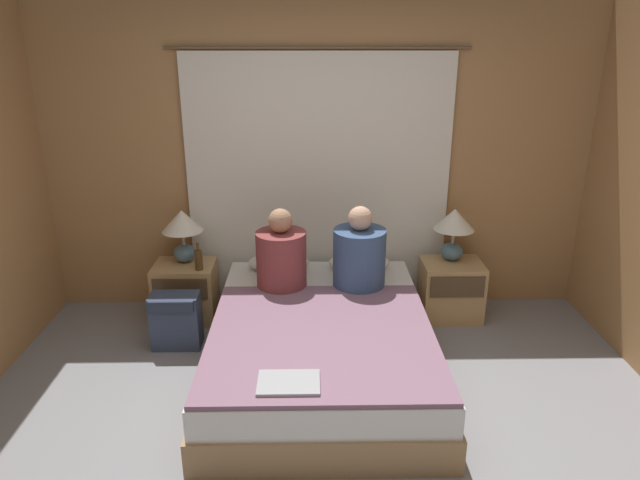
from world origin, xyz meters
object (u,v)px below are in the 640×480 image
Objects in this scene: pillow_right at (359,262)px; backpack_on_floor at (176,318)px; nightstand_left at (186,292)px; nightstand_right at (451,290)px; pillow_left at (279,263)px; laptop_on_bed at (289,383)px; beer_bottle_on_left_stand at (199,259)px; person_right_in_bed at (359,256)px; bed at (321,345)px; person_left_in_bed at (281,257)px; lamp_right at (454,226)px; lamp_left at (183,228)px.

pillow_right reaches higher than backpack_on_floor.
nightstand_left is 1.00× the size of nightstand_right.
nightstand_left is 0.79m from pillow_left.
pillow_left is at bearing 94.76° from laptop_on_bed.
person_right_in_bed is at bearing -9.73° from beer_bottle_on_left_stand.
nightstand_left is at bearing 119.00° from laptop_on_bed.
person_right_in_bed is (1.38, -0.32, 0.43)m from nightstand_left.
person_right_in_bed is 1.89× the size of laptop_on_bed.
bed is 0.73m from person_left_in_bed.
backpack_on_floor is at bearing -166.59° from lamp_right.
lamp_right reaches higher than beer_bottle_on_left_stand.
person_left_in_bed is at bearing -167.04° from nightstand_right.
beer_bottle_on_left_stand is 0.65× the size of laptop_on_bed.
nightstand_left is at bearing 158.52° from person_left_in_bed.
lamp_right reaches higher than pillow_right.
nightstand_left is 1.48m from person_right_in_bed.
pillow_left reaches higher than nightstand_left.
lamp_right reaches higher than laptop_on_bed.
bed is 6.11× the size of laptop_on_bed.
lamp_right is at bearing 52.94° from laptop_on_bed.
person_left_in_bed is at bearing 180.00° from person_right_in_bed.
pillow_left is at bearing 33.16° from backpack_on_floor.
person_left_in_bed is at bearing -83.19° from pillow_left.
pillow_left is 0.65m from pillow_right.
lamp_left is at bearing 178.17° from nightstand_right.
pillow_left is 0.79× the size of person_left_in_bed.
nightstand_right is 2.06m from beer_bottle_on_left_stand.
bed is at bearing 76.88° from laptop_on_bed.
beer_bottle_on_left_stand is at bearing -35.64° from nightstand_left.
lamp_left is 0.88× the size of pillow_left.
lamp_right is 1.43m from person_left_in_bed.
pillow_left is at bearing 178.29° from nightstand_right.
lamp_left is (-2.17, 0.07, 0.53)m from nightstand_right.
nightstand_right is (1.09, 0.81, 0.04)m from bed.
beer_bottle_on_left_stand reaches higher than nightstand_left.
lamp_right is at bearing 1.11° from pillow_left.
person_left_in_bed is at bearing -21.48° from nightstand_left.
lamp_left is 1.29× the size of laptop_on_bed.
lamp_left is at bearing 178.89° from pillow_right.
pillow_right is at bearing -1.11° from lamp_left.
pillow_left is 1.46× the size of laptop_on_bed.
beer_bottle_on_left_stand is 0.49m from backpack_on_floor.
bed is 1.13m from backpack_on_floor.
pillow_right is 1.74m from laptop_on_bed.
pillow_right is at bearing 0.00° from pillow_left.
pillow_right is 1.17× the size of backpack_on_floor.
lamp_right is 2.28m from backpack_on_floor.
nightstand_left is 1.15× the size of backpack_on_floor.
bed is at bearing -143.35° from nightstand_right.
lamp_right is at bearing 4.86° from beer_bottle_on_left_stand.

